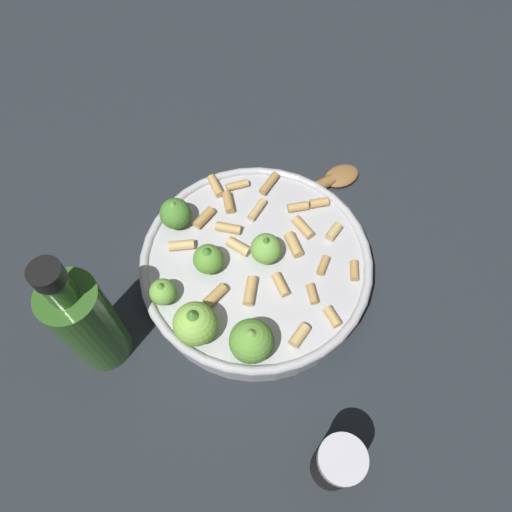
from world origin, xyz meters
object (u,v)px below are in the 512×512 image
object	(u,v)px
pepper_shaker	(337,464)
wooden_spoon	(296,197)
olive_oil_bottle	(86,322)
cooking_pan	(253,269)

from	to	relation	value
pepper_shaker	wooden_spoon	size ratio (longest dim) A/B	0.38
olive_oil_bottle	wooden_spoon	xyz separation A→B (m)	(0.06, 0.30, -0.07)
cooking_pan	wooden_spoon	size ratio (longest dim) A/B	1.24
olive_oil_bottle	wooden_spoon	bearing A→B (deg)	77.91
cooking_pan	pepper_shaker	world-z (taller)	cooking_pan
cooking_pan	olive_oil_bottle	distance (m)	0.20
pepper_shaker	wooden_spoon	bearing A→B (deg)	129.65
cooking_pan	wooden_spoon	xyz separation A→B (m)	(-0.02, 0.13, -0.02)
cooking_pan	olive_oil_bottle	bearing A→B (deg)	-117.71
pepper_shaker	olive_oil_bottle	bearing A→B (deg)	-171.81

